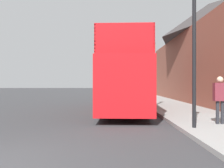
# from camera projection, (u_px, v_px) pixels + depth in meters

# --- Properties ---
(ground_plane) EXTENTS (144.00, 144.00, 0.00)m
(ground_plane) POSITION_uv_depth(u_px,v_px,m) (84.00, 100.00, 26.07)
(ground_plane) COLOR #333335
(sidewalk) EXTENTS (3.47, 108.00, 0.14)m
(sidewalk) POSITION_uv_depth(u_px,v_px,m) (157.00, 101.00, 23.09)
(sidewalk) COLOR gray
(sidewalk) RESTS_ON ground_plane
(brick_terrace_rear) EXTENTS (6.00, 21.91, 8.91)m
(brick_terrace_rear) POSITION_uv_depth(u_px,v_px,m) (208.00, 53.00, 23.85)
(brick_terrace_rear) COLOR brown
(brick_terrace_rear) RESTS_ON ground_plane
(tour_bus) EXTENTS (2.92, 11.22, 4.07)m
(tour_bus) POSITION_uv_depth(u_px,v_px,m) (124.00, 81.00, 15.69)
(tour_bus) COLOR red
(tour_bus) RESTS_ON ground_plane
(parked_car_ahead_of_bus) EXTENTS (1.97, 4.03, 1.42)m
(parked_car_ahead_of_bus) POSITION_uv_depth(u_px,v_px,m) (124.00, 94.00, 24.72)
(parked_car_ahead_of_bus) COLOR black
(parked_car_ahead_of_bus) RESTS_ON ground_plane
(pedestrian_second) EXTENTS (0.46, 0.25, 1.76)m
(pedestrian_second) POSITION_uv_depth(u_px,v_px,m) (219.00, 95.00, 9.69)
(pedestrian_second) COLOR #232328
(pedestrian_second) RESTS_ON sidewalk
(lamp_post_nearest) EXTENTS (0.35, 0.35, 5.13)m
(lamp_post_nearest) POSITION_uv_depth(u_px,v_px,m) (194.00, 24.00, 8.88)
(lamp_post_nearest) COLOR black
(lamp_post_nearest) RESTS_ON sidewalk
(lamp_post_second) EXTENTS (0.35, 0.35, 4.38)m
(lamp_post_second) POSITION_uv_depth(u_px,v_px,m) (153.00, 60.00, 17.34)
(lamp_post_second) COLOR black
(lamp_post_second) RESTS_ON sidewalk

